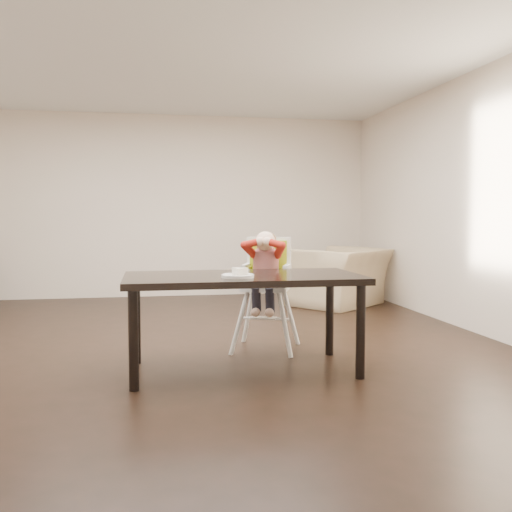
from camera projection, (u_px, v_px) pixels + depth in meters
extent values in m
plane|color=black|center=(184.00, 349.00, 5.17)|extent=(7.00, 7.00, 0.00)
cube|color=beige|center=(170.00, 206.00, 8.51)|extent=(6.00, 0.02, 2.70)
cube|color=beige|center=(249.00, 164.00, 1.64)|extent=(6.00, 0.02, 2.70)
cube|color=beige|center=(489.00, 201.00, 5.62)|extent=(0.02, 7.00, 2.70)
cube|color=white|center=(181.00, 45.00, 4.98)|extent=(6.00, 7.00, 0.02)
cube|color=black|center=(243.00, 278.00, 4.39)|extent=(1.80, 0.90, 0.05)
cylinder|color=black|center=(133.00, 341.00, 3.90)|extent=(0.07, 0.07, 0.70)
cylinder|color=black|center=(361.00, 332.00, 4.20)|extent=(0.07, 0.07, 0.70)
cylinder|color=black|center=(136.00, 321.00, 4.63)|extent=(0.07, 0.07, 0.70)
cylinder|color=black|center=(330.00, 315.00, 4.92)|extent=(0.07, 0.07, 0.70)
cylinder|color=white|center=(239.00, 322.00, 4.97)|extent=(0.05, 0.05, 0.57)
cylinder|color=white|center=(285.00, 323.00, 4.89)|extent=(0.05, 0.05, 0.57)
cylinder|color=white|center=(248.00, 314.00, 5.36)|extent=(0.05, 0.05, 0.57)
cylinder|color=white|center=(291.00, 315.00, 5.29)|extent=(0.05, 0.05, 0.57)
cube|color=white|center=(266.00, 287.00, 5.11)|extent=(0.51, 0.49, 0.05)
cube|color=#A0B216|center=(266.00, 283.00, 5.11)|extent=(0.41, 0.40, 0.03)
cube|color=white|center=(269.00, 260.00, 5.25)|extent=(0.39, 0.19, 0.42)
cube|color=#A0B216|center=(268.00, 261.00, 5.22)|extent=(0.33, 0.14, 0.38)
cube|color=black|center=(260.00, 262.00, 5.16)|extent=(0.09, 0.18, 0.02)
cube|color=black|center=(274.00, 262.00, 5.13)|extent=(0.09, 0.18, 0.02)
cylinder|color=#A71F13|center=(266.00, 266.00, 5.10)|extent=(0.30, 0.30, 0.27)
sphere|color=beige|center=(266.00, 242.00, 5.06)|extent=(0.24, 0.24, 0.18)
ellipsoid|color=brown|center=(266.00, 239.00, 5.08)|extent=(0.24, 0.23, 0.14)
sphere|color=beige|center=(260.00, 242.00, 4.97)|extent=(0.10, 0.10, 0.08)
sphere|color=beige|center=(268.00, 242.00, 4.96)|extent=(0.10, 0.10, 0.08)
cylinder|color=white|center=(238.00, 276.00, 4.19)|extent=(0.30, 0.30, 0.02)
torus|color=white|center=(238.00, 275.00, 4.19)|extent=(0.30, 0.30, 0.01)
imported|color=tan|center=(339.00, 267.00, 7.66)|extent=(1.40, 1.34, 1.03)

